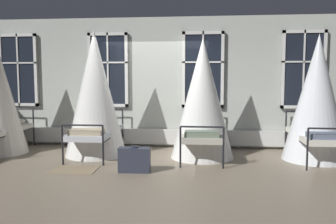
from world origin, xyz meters
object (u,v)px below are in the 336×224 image
(cot_second, at_px, (95,95))
(cot_fourth, at_px, (317,99))
(cot_third, at_px, (202,100))
(suitcase_dark, at_px, (134,160))

(cot_second, xyz_separation_m, cot_fourth, (4.56, 0.05, -0.07))
(cot_third, height_order, suitcase_dark, cot_third)
(cot_second, relative_size, cot_third, 1.07)
(cot_second, bearing_deg, suitcase_dark, -141.38)
(cot_second, distance_m, suitcase_dark, 2.02)
(cot_second, xyz_separation_m, cot_third, (2.27, 0.02, -0.09))
(cot_fourth, bearing_deg, cot_third, 90.58)
(suitcase_dark, bearing_deg, cot_third, 46.08)
(cot_second, distance_m, cot_third, 2.27)
(cot_fourth, distance_m, suitcase_dark, 3.84)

